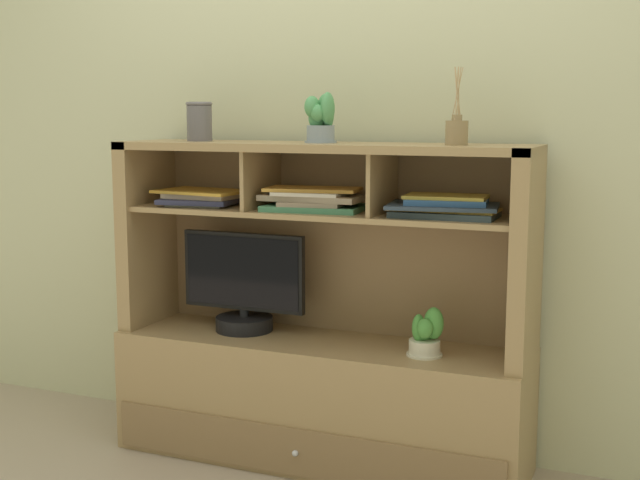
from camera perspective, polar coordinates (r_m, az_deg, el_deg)
floor_plane at (r=3.39m, az=0.00°, el=-14.72°), size 6.00×6.00×0.02m
back_wall at (r=3.35m, az=1.65°, el=9.73°), size 6.00×0.02×2.80m
media_console at (r=3.27m, az=0.05°, el=-8.34°), size 1.59×0.46×1.22m
tv_monitor at (r=3.35m, az=-5.19°, el=-3.40°), size 0.52×0.23×0.39m
potted_orchid at (r=3.03m, az=7.18°, el=-6.42°), size 0.13×0.13×0.18m
magazine_stack_left at (r=2.96m, az=8.47°, el=2.23°), size 0.41×0.30×0.08m
magazine_stack_centre at (r=3.36m, az=-8.01°, el=2.88°), size 0.37×0.29×0.06m
magazine_stack_right at (r=3.14m, az=-0.42°, el=2.74°), size 0.39×0.28×0.08m
diffuser_bottle at (r=2.94m, az=9.26°, el=7.28°), size 0.08×0.08×0.26m
potted_succulent at (r=3.12m, az=0.06°, el=8.18°), size 0.12×0.12×0.19m
ceramic_vase at (r=3.36m, az=-8.18°, el=7.97°), size 0.10×0.10×0.15m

